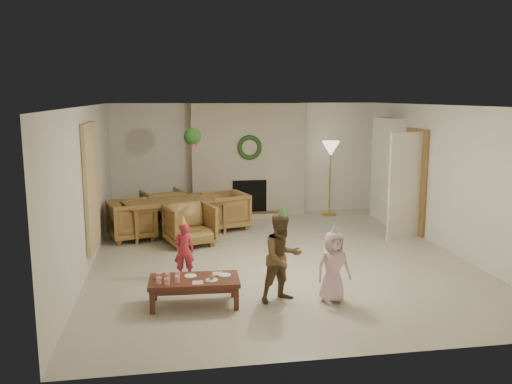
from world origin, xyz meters
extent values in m
plane|color=#B7B29E|center=(0.00, 0.00, 0.00)|extent=(7.00, 7.00, 0.00)
plane|color=white|center=(0.00, 0.00, 2.50)|extent=(7.00, 7.00, 0.00)
plane|color=silver|center=(0.00, 3.50, 1.25)|extent=(7.00, 0.00, 7.00)
plane|color=silver|center=(0.00, -3.50, 1.25)|extent=(7.00, 0.00, 7.00)
plane|color=silver|center=(-3.00, 0.00, 1.25)|extent=(0.00, 7.00, 7.00)
plane|color=silver|center=(3.00, 0.00, 1.25)|extent=(0.00, 7.00, 7.00)
cube|color=#591F17|center=(0.00, 3.30, 1.25)|extent=(2.50, 0.40, 2.50)
cube|color=brown|center=(0.00, 2.95, 0.06)|extent=(1.60, 0.30, 0.12)
cube|color=black|center=(0.00, 3.12, 0.45)|extent=(0.75, 0.12, 0.75)
torus|color=#1A3F17|center=(0.00, 3.07, 1.55)|extent=(0.54, 0.10, 0.54)
cylinder|color=gold|center=(1.81, 3.00, 0.02)|extent=(0.31, 0.31, 0.03)
cylinder|color=gold|center=(1.81, 3.00, 0.78)|extent=(0.03, 0.03, 1.50)
cone|color=beige|center=(1.81, 3.00, 1.50)|extent=(0.40, 0.40, 0.33)
cube|color=white|center=(2.84, 2.30, 1.10)|extent=(0.30, 1.00, 2.20)
cube|color=white|center=(2.82, 2.30, 0.45)|extent=(0.30, 0.92, 0.03)
cube|color=white|center=(2.82, 2.30, 0.85)|extent=(0.30, 0.92, 0.03)
cube|color=white|center=(2.82, 2.30, 1.25)|extent=(0.30, 0.92, 0.03)
cube|color=white|center=(2.82, 2.30, 1.65)|extent=(0.30, 0.92, 0.03)
cube|color=maroon|center=(2.80, 2.15, 0.59)|extent=(0.20, 0.40, 0.24)
cube|color=navy|center=(2.80, 2.35, 0.99)|extent=(0.20, 0.44, 0.24)
cube|color=#A68E23|center=(2.80, 2.20, 1.38)|extent=(0.20, 0.36, 0.22)
cube|color=olive|center=(2.96, 1.20, 1.02)|extent=(0.05, 0.86, 2.04)
cube|color=beige|center=(2.58, 0.82, 1.00)|extent=(0.77, 0.32, 2.00)
cube|color=beige|center=(-2.96, 0.20, 1.25)|extent=(0.06, 1.20, 2.00)
imported|color=olive|center=(-1.65, 1.83, 0.34)|extent=(2.14, 1.57, 0.67)
imported|color=olive|center=(-1.40, 1.03, 0.37)|extent=(1.00, 1.01, 0.74)
imported|color=olive|center=(-1.89, 2.64, 0.37)|extent=(1.00, 1.01, 0.74)
imported|color=olive|center=(-2.45, 1.59, 0.37)|extent=(1.01, 1.00, 0.74)
imported|color=olive|center=(-0.64, 2.14, 0.37)|extent=(1.01, 1.00, 0.74)
cylinder|color=tan|center=(-1.30, 1.50, 2.15)|extent=(0.01, 0.01, 0.70)
cylinder|color=#9B3932|center=(-1.30, 1.50, 1.80)|extent=(0.16, 0.16, 0.12)
sphere|color=#1B4617|center=(-1.30, 1.50, 1.92)|extent=(0.32, 0.32, 0.32)
cube|color=#55281C|center=(-1.47, -1.82, 0.33)|extent=(1.17, 0.62, 0.05)
cube|color=#55281C|center=(-1.47, -1.82, 0.26)|extent=(1.08, 0.53, 0.07)
cube|color=#55281C|center=(-2.00, -2.03, 0.15)|extent=(0.06, 0.06, 0.30)
cube|color=#55281C|center=(-0.96, -2.08, 0.15)|extent=(0.06, 0.06, 0.30)
cube|color=#55281C|center=(-1.98, -1.57, 0.15)|extent=(0.06, 0.06, 0.30)
cube|color=#55281C|center=(-0.94, -1.61, 0.15)|extent=(0.06, 0.06, 0.30)
cylinder|color=white|center=(-1.92, -1.94, 0.39)|extent=(0.06, 0.06, 0.08)
cylinder|color=white|center=(-1.91, -1.76, 0.39)|extent=(0.06, 0.06, 0.08)
cylinder|color=white|center=(-1.81, -1.98, 0.39)|extent=(0.06, 0.06, 0.08)
cylinder|color=white|center=(-1.80, -1.81, 0.39)|extent=(0.06, 0.06, 0.08)
cylinder|color=white|center=(-1.69, -1.92, 0.39)|extent=(0.06, 0.06, 0.08)
cylinder|color=white|center=(-1.68, -1.74, 0.39)|extent=(0.06, 0.06, 0.08)
cylinder|color=white|center=(-1.51, -1.72, 0.36)|extent=(0.17, 0.17, 0.01)
cylinder|color=white|center=(-1.25, -1.92, 0.36)|extent=(0.17, 0.17, 0.01)
cylinder|color=white|center=(-1.07, -1.75, 0.36)|extent=(0.17, 0.17, 0.01)
sphere|color=tan|center=(-1.25, -1.92, 0.39)|extent=(0.06, 0.06, 0.06)
cube|color=#E3A7B5|center=(-1.43, -1.98, 0.36)|extent=(0.14, 0.14, 0.01)
cube|color=#E3A7B5|center=(-1.15, -1.68, 0.36)|extent=(0.14, 0.14, 0.01)
imported|color=maroon|center=(-1.56, -0.77, 0.42)|extent=(0.32, 0.22, 0.84)
cone|color=gold|center=(-1.56, -0.77, 0.87)|extent=(0.14, 0.14, 0.16)
imported|color=maroon|center=(-0.33, -1.86, 0.59)|extent=(0.69, 0.61, 1.17)
cone|color=#4CB14F|center=(-0.33, -1.86, 1.21)|extent=(0.14, 0.14, 0.19)
imported|color=beige|center=(0.32, -2.00, 0.47)|extent=(0.50, 0.36, 0.94)
cone|color=#BABBC1|center=(0.32, -2.00, 0.98)|extent=(0.13, 0.13, 0.17)
camera|label=1|loc=(-1.75, -8.41, 2.66)|focal=37.62mm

